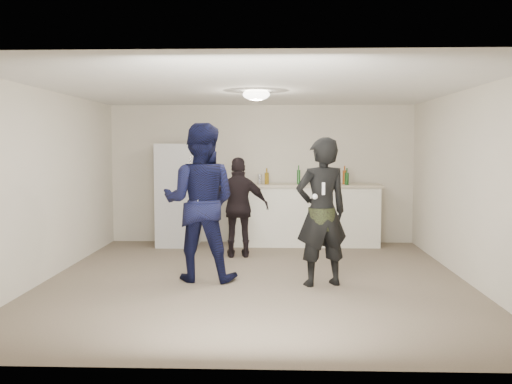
{
  "coord_description": "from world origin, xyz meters",
  "views": [
    {
      "loc": [
        0.27,
        -7.38,
        1.77
      ],
      "look_at": [
        0.0,
        0.2,
        1.15
      ],
      "focal_mm": 40.0,
      "sensor_mm": 36.0,
      "label": 1
    }
  ],
  "objects_px": {
    "fridge": "(178,195)",
    "woman": "(322,212)",
    "man": "(200,202)",
    "shaker": "(260,179)",
    "spectator": "(239,207)",
    "counter": "(304,216)"
  },
  "relations": [
    {
      "from": "fridge",
      "to": "spectator",
      "type": "bearing_deg",
      "value": -41.58
    },
    {
      "from": "counter",
      "to": "fridge",
      "type": "bearing_deg",
      "value": -178.21
    },
    {
      "from": "spectator",
      "to": "counter",
      "type": "bearing_deg",
      "value": -140.12
    },
    {
      "from": "shaker",
      "to": "man",
      "type": "xyz_separation_m",
      "value": [
        -0.7,
        -2.79,
        -0.15
      ]
    },
    {
      "from": "woman",
      "to": "spectator",
      "type": "relative_size",
      "value": 1.18
    },
    {
      "from": "spectator",
      "to": "man",
      "type": "bearing_deg",
      "value": 69.85
    },
    {
      "from": "man",
      "to": "fridge",
      "type": "bearing_deg",
      "value": -68.91
    },
    {
      "from": "counter",
      "to": "man",
      "type": "distance_m",
      "value": 3.09
    },
    {
      "from": "fridge",
      "to": "shaker",
      "type": "xyz_separation_m",
      "value": [
        1.44,
        0.2,
        0.28
      ]
    },
    {
      "from": "man",
      "to": "woman",
      "type": "height_order",
      "value": "man"
    },
    {
      "from": "counter",
      "to": "woman",
      "type": "distance_m",
      "value": 2.94
    },
    {
      "from": "fridge",
      "to": "counter",
      "type": "bearing_deg",
      "value": 1.79
    },
    {
      "from": "counter",
      "to": "fridge",
      "type": "xyz_separation_m",
      "value": [
        -2.23,
        -0.07,
        0.38
      ]
    },
    {
      "from": "man",
      "to": "spectator",
      "type": "bearing_deg",
      "value": -99.58
    },
    {
      "from": "man",
      "to": "shaker",
      "type": "bearing_deg",
      "value": -98.91
    },
    {
      "from": "woman",
      "to": "shaker",
      "type": "bearing_deg",
      "value": -92.69
    },
    {
      "from": "fridge",
      "to": "man",
      "type": "relative_size",
      "value": 0.87
    },
    {
      "from": "counter",
      "to": "woman",
      "type": "bearing_deg",
      "value": -88.58
    },
    {
      "from": "woman",
      "to": "spectator",
      "type": "bearing_deg",
      "value": -76.14
    },
    {
      "from": "fridge",
      "to": "man",
      "type": "height_order",
      "value": "man"
    },
    {
      "from": "fridge",
      "to": "woman",
      "type": "bearing_deg",
      "value": -50.88
    },
    {
      "from": "shaker",
      "to": "woman",
      "type": "bearing_deg",
      "value": -74.07
    }
  ]
}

